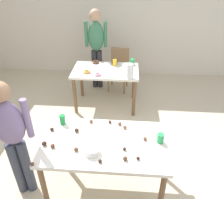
{
  "coord_description": "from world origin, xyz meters",
  "views": [
    {
      "loc": [
        0.08,
        -2.01,
        2.44
      ],
      "look_at": [
        -0.1,
        0.44,
        0.9
      ],
      "focal_mm": 36.2,
      "sensor_mm": 36.0,
      "label": 1
    }
  ],
  "objects": [
    {
      "name": "donut_far_2",
      "position": [
        -0.62,
        1.51,
        0.77
      ],
      "size": [
        0.13,
        0.13,
        0.04
      ],
      "primitive_type": "torus",
      "color": "gold",
      "rests_on": "dining_table_far"
    },
    {
      "name": "cup_near_0",
      "position": [
        0.46,
        -0.15,
        0.8
      ],
      "size": [
        0.07,
        0.07,
        0.11
      ],
      "primitive_type": "cylinder",
      "color": "green",
      "rests_on": "dining_table_near"
    },
    {
      "name": "pitcher_far",
      "position": [
        0.12,
        1.36,
        0.88
      ],
      "size": [
        0.11,
        0.11,
        0.25
      ],
      "primitive_type": "cylinder",
      "color": "white",
      "rests_on": "dining_table_far"
    },
    {
      "name": "cake_ball_12",
      "position": [
        -0.47,
        -0.05,
        0.77
      ],
      "size": [
        0.05,
        0.05,
        0.05
      ],
      "primitive_type": "sphere",
      "color": "#3D2319",
      "rests_on": "dining_table_near"
    },
    {
      "name": "cup_far_1",
      "position": [
        -0.16,
        1.86,
        0.81
      ],
      "size": [
        0.07,
        0.07,
        0.12
      ],
      "primitive_type": "cylinder",
      "color": "yellow",
      "rests_on": "dining_table_far"
    },
    {
      "name": "cake_ball_0",
      "position": [
        -0.7,
        0.15,
        0.77
      ],
      "size": [
        0.05,
        0.05,
        0.05
      ],
      "primitive_type": "sphere",
      "color": "#3D2319",
      "rests_on": "dining_table_near"
    },
    {
      "name": "cake_ball_6",
      "position": [
        -0.11,
        0.14,
        0.77
      ],
      "size": [
        0.04,
        0.04,
        0.04
      ],
      "primitive_type": "sphere",
      "color": "#3D2319",
      "rests_on": "dining_table_near"
    },
    {
      "name": "soda_can",
      "position": [
        -0.67,
        0.08,
        0.81
      ],
      "size": [
        0.07,
        0.07,
        0.12
      ],
      "primitive_type": "cylinder",
      "color": "#198438",
      "rests_on": "dining_table_near"
    },
    {
      "name": "cake_ball_5",
      "position": [
        0.08,
        -0.3,
        0.77
      ],
      "size": [
        0.04,
        0.04,
        0.04
      ],
      "primitive_type": "sphere",
      "color": "#3D2319",
      "rests_on": "dining_table_near"
    },
    {
      "name": "donut_far_1",
      "position": [
        -0.53,
        1.95,
        0.77
      ],
      "size": [
        0.13,
        0.13,
        0.04
      ],
      "primitive_type": "torus",
      "color": "brown",
      "rests_on": "dining_table_far"
    },
    {
      "name": "person_girl_near",
      "position": [
        -1.1,
        -0.3,
        0.9
      ],
      "size": [
        0.45,
        0.27,
        1.5
      ],
      "color": "#383D4C",
      "rests_on": "ground_plane"
    },
    {
      "name": "cup_far_0",
      "position": [
        0.16,
        1.94,
        0.8
      ],
      "size": [
        0.08,
        0.08,
        0.1
      ],
      "primitive_type": "cylinder",
      "color": "green",
      "rests_on": "dining_table_far"
    },
    {
      "name": "cake_ball_14",
      "position": [
        -0.33,
        0.13,
        0.77
      ],
      "size": [
        0.04,
        0.04,
        0.04
      ],
      "primitive_type": "sphere",
      "color": "brown",
      "rests_on": "dining_table_near"
    },
    {
      "name": "dining_table_near",
      "position": [
        -0.14,
        -0.2,
        0.66
      ],
      "size": [
        1.35,
        0.8,
        0.75
      ],
      "color": "silver",
      "rests_on": "ground_plane"
    },
    {
      "name": "cake_ball_11",
      "position": [
        0.01,
        0.11,
        0.77
      ],
      "size": [
        0.04,
        0.04,
        0.04
      ],
      "primitive_type": "sphere",
      "color": "brown",
      "rests_on": "dining_table_near"
    },
    {
      "name": "cake_ball_3",
      "position": [
        -0.41,
        -0.35,
        0.77
      ],
      "size": [
        0.05,
        0.05,
        0.05
      ],
      "primitive_type": "sphere",
      "color": "brown",
      "rests_on": "dining_table_near"
    },
    {
      "name": "wall_back",
      "position": [
        0.0,
        3.2,
        1.3
      ],
      "size": [
        6.4,
        0.1,
        2.6
      ],
      "primitive_type": "cube",
      "color": "beige",
      "rests_on": "ground_plane"
    },
    {
      "name": "cake_ball_13",
      "position": [
        -0.15,
        -0.49,
        0.77
      ],
      "size": [
        0.04,
        0.04,
        0.04
      ],
      "primitive_type": "sphere",
      "color": "#3D2319",
      "rests_on": "dining_table_near"
    },
    {
      "name": "cake_ball_15",
      "position": [
        0.3,
        -0.13,
        0.77
      ],
      "size": [
        0.04,
        0.04,
        0.04
      ],
      "primitive_type": "sphere",
      "color": "brown",
      "rests_on": "dining_table_near"
    },
    {
      "name": "cake_ball_2",
      "position": [
        -0.79,
        -0.57,
        0.77
      ],
      "size": [
        0.04,
        0.04,
        0.04
      ],
      "primitive_type": "sphere",
      "color": "brown",
      "rests_on": "dining_table_near"
    },
    {
      "name": "cake_ball_7",
      "position": [
        0.22,
        -0.42,
        0.77
      ],
      "size": [
        0.04,
        0.04,
        0.04
      ],
      "primitive_type": "sphere",
      "color": "#3D2319",
      "rests_on": "dining_table_near"
    },
    {
      "name": "cake_ball_9",
      "position": [
        -0.77,
        -0.29,
        0.78
      ],
      "size": [
        0.05,
        0.05,
        0.05
      ],
      "primitive_type": "sphere",
      "color": "#3D2319",
      "rests_on": "dining_table_near"
    },
    {
      "name": "donut_far_3",
      "position": [
        -0.42,
        1.43,
        0.77
      ],
      "size": [
        0.12,
        0.12,
        0.04
      ],
      "primitive_type": "torus",
      "color": "pink",
      "rests_on": "dining_table_far"
    },
    {
      "name": "dining_table_far",
      "position": [
        -0.31,
        1.67,
        0.64
      ],
      "size": [
        1.17,
        0.73,
        0.75
      ],
      "color": "silver",
      "rests_on": "ground_plane"
    },
    {
      "name": "mixing_bowl",
      "position": [
        -0.25,
        -0.36,
        0.78
      ],
      "size": [
        0.16,
        0.16,
        0.07
      ],
      "primitive_type": "cylinder",
      "color": "white",
      "rests_on": "dining_table_near"
    },
    {
      "name": "chair_far_table",
      "position": [
        -0.11,
        2.39,
        0.5
      ],
      "size": [
        0.46,
        0.46,
        0.87
      ],
      "color": "olive",
      "rests_on": "ground_plane"
    },
    {
      "name": "cake_ball_1",
      "position": [
        0.09,
        -0.44,
        0.77
      ],
      "size": [
        0.05,
        0.05,
        0.05
      ],
      "primitive_type": "sphere",
      "color": "brown",
      "rests_on": "dining_table_near"
    },
    {
      "name": "cake_ball_10",
      "position": [
        0.08,
        0.05,
        0.77
      ],
      "size": [
        0.04,
        0.04,
        0.04
      ],
      "primitive_type": "sphere",
      "color": "brown",
      "rests_on": "dining_table_near"
    },
    {
      "name": "cake_ball_8",
      "position": [
        -0.67,
        -0.32,
        0.77
      ],
      "size": [
        0.05,
        0.05,
        0.05
      ],
      "primitive_type": "sphere",
      "color": "brown",
      "rests_on": "dining_table_near"
    },
    {
      "name": "cake_ball_4",
      "position": [
        -0.76,
        -0.05,
        0.77
      ],
      "size": [
        0.04,
        0.04,
        0.04
      ],
      "primitive_type": "sphere",
      "color": "#3D2319",
      "rests_on": "dining_table_near"
    },
    {
      "name": "fork_near",
      "position": [
        0.12,
        -0.13,
        0.75
      ],
      "size": [
        0.17,
        0.02,
        0.01
      ],
      "primitive_type": "cube",
      "color": "silver",
      "rests_on": "dining_table_near"
    },
    {
      "name": "person_adult_far",
      "position": [
        -0.57,
        2.4,
        1.0
      ],
      "size": [
        0.45,
        0.22,
        1.64
      ],
      "color": "#28282D",
      "rests_on": "ground_plane"
    },
    {
      "name": "donut_far_0",
      "position": [
        -0.17,
        1.97,
        0.77
      ],
      "size": [
        0.11,
        0.11,
        0.03
      ],
      "primitive_type": "torus",
      "color": "brown",
      "rests_on": "dining_table_far"
    },
    {
      "name": "ground_plane",
      "position": [
        0.0,
        0.0,
        0.0
      ],
      "size": [
        6.4,
        6.4,
        0.0
      ],
      "primitive_type": "plane",
      "color": "beige"
    }
  ]
}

